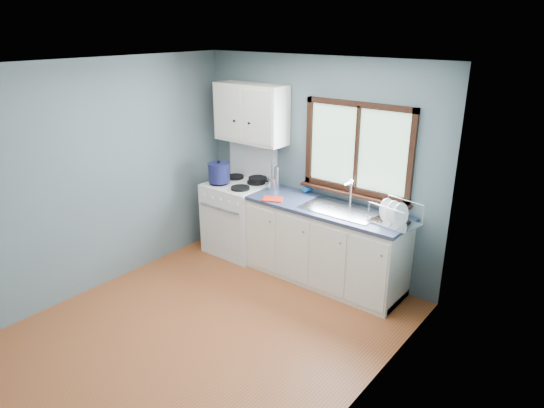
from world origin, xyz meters
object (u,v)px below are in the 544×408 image
Objects in this scene: gas_range at (239,215)px; stockpot at (219,172)px; dish_rack at (394,218)px; utensil_crock at (273,183)px; base_cabinets at (325,248)px; sink at (341,215)px; thermos at (277,178)px; skillet at (258,179)px.

gas_range reaches higher than stockpot.
dish_rack is at bearing 0.75° from gas_range.
stockpot is 0.99× the size of utensil_crock.
sink reaches higher than base_cabinets.
utensil_crock is 0.09m from thermos.
gas_range is 0.74× the size of base_cabinets.
dish_rack is at bearing 0.63° from base_cabinets.
thermos is 1.59m from dish_rack.
sink is at bearing 0.71° from gas_range.
gas_range reaches higher than dish_rack.
base_cabinets is 4.93× the size of utensil_crock.
sink is 2.24× the size of utensil_crock.
skillet is at bearing 173.68° from sink.
gas_range is at bearing -168.51° from dish_rack.
sink is 2.27× the size of stockpot.
stockpot is at bearing -173.75° from sink.
utensil_crock is at bearing 174.73° from sink.
sink is 1.03m from utensil_crock.
dish_rack reaches higher than skillet.
stockpot reaches higher than base_cabinets.
skillet is 0.28m from utensil_crock.
skillet is (0.19, 0.16, 0.49)m from gas_range.
base_cabinets is 5.00× the size of stockpot.
thermos reaches higher than skillet.
stockpot is 1.27× the size of thermos.
thermos is (0.32, -0.03, 0.08)m from skillet.
utensil_crock is at bearing -151.55° from thermos.
gas_range is 1.31m from base_cabinets.
skillet is at bearing 175.40° from thermos.
dish_rack is (0.61, 0.01, 0.12)m from sink.
base_cabinets is 0.48m from sink.
skillet is 0.33m from thermos.
skillet is 0.69× the size of dish_rack.
gas_range is at bearing -165.21° from thermos.
gas_range reaches higher than sink.
sink is (1.49, 0.02, 0.37)m from gas_range.
sink is 2.87× the size of thermos.
utensil_crock reaches higher than thermos.
skillet is 1.19× the size of thermos.
gas_range is at bearing -166.60° from utensil_crock.
dish_rack is (1.91, -0.13, -0.00)m from skillet.
gas_range is at bearing 44.58° from stockpot.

